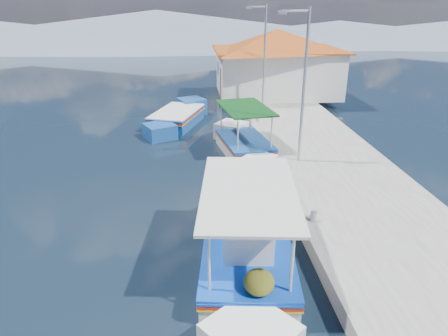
{
  "coord_description": "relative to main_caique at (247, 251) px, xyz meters",
  "views": [
    {
      "loc": [
        0.22,
        -13.64,
        6.74
      ],
      "look_at": [
        1.27,
        -0.52,
        1.3
      ],
      "focal_mm": 32.83,
      "sensor_mm": 36.0,
      "label": 1
    }
  ],
  "objects": [
    {
      "name": "ground",
      "position": [
        -1.56,
        4.44,
        -0.51
      ],
      "size": [
        160.0,
        160.0,
        0.0
      ],
      "primitive_type": "plane",
      "color": "black",
      "rests_on": "ground"
    },
    {
      "name": "quay",
      "position": [
        4.34,
        10.44,
        -0.26
      ],
      "size": [
        5.0,
        44.0,
        0.5
      ],
      "primitive_type": "cube",
      "color": "#ACA9A1",
      "rests_on": "ground"
    },
    {
      "name": "bollards",
      "position": [
        2.24,
        9.69,
        0.14
      ],
      "size": [
        0.2,
        17.2,
        0.3
      ],
      "color": "#A5A8AD",
      "rests_on": "quay"
    },
    {
      "name": "main_caique",
      "position": [
        0.0,
        0.0,
        0.0
      ],
      "size": [
        2.84,
        7.95,
        2.63
      ],
      "rotation": [
        0.0,
        0.0,
        0.11
      ],
      "color": "white",
      "rests_on": "ground"
    },
    {
      "name": "caique_green_canopy",
      "position": [
        1.08,
        8.92,
        -0.14
      ],
      "size": [
        2.66,
        6.49,
        2.46
      ],
      "rotation": [
        0.0,
        0.0,
        -0.17
      ],
      "color": "white",
      "rests_on": "ground"
    },
    {
      "name": "caique_blue_hull",
      "position": [
        -2.24,
        13.84,
        -0.16
      ],
      "size": [
        3.62,
        6.76,
        1.27
      ],
      "rotation": [
        0.0,
        0.0,
        0.34
      ],
      "color": "#184891",
      "rests_on": "ground"
    },
    {
      "name": "harbor_building",
      "position": [
        4.63,
        19.44,
        2.27
      ],
      "size": [
        10.49,
        10.49,
        4.4
      ],
      "color": "white",
      "rests_on": "quay"
    },
    {
      "name": "lamp_post_near",
      "position": [
        2.94,
        6.44,
        3.34
      ],
      "size": [
        1.21,
        0.14,
        6.0
      ],
      "color": "#A5A8AD",
      "rests_on": "quay"
    },
    {
      "name": "lamp_post_far",
      "position": [
        2.94,
        15.44,
        3.34
      ],
      "size": [
        1.21,
        0.14,
        6.0
      ],
      "color": "#A5A8AD",
      "rests_on": "quay"
    },
    {
      "name": "mountain_ridge",
      "position": [
        4.98,
        60.44,
        1.53
      ],
      "size": [
        171.4,
        96.0,
        5.5
      ],
      "color": "slate",
      "rests_on": "ground"
    }
  ]
}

